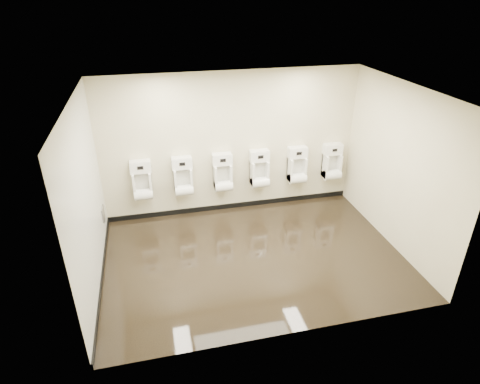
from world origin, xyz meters
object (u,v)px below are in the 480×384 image
object	(u,v)px
urinal_5	(332,164)
urinal_3	(260,171)
urinal_2	(223,175)
urinal_4	(297,168)
access_panel	(103,214)
urinal_1	(183,179)
urinal_0	(142,183)

from	to	relation	value
urinal_5	urinal_3	bearing A→B (deg)	180.00
urinal_2	urinal_4	distance (m)	1.54
access_panel	urinal_3	bearing A→B (deg)	7.91
urinal_1	urinal_4	world-z (taller)	same
access_panel	urinal_1	world-z (taller)	urinal_1
urinal_3	urinal_5	xyz separation A→B (m)	(1.56, 0.00, 0.00)
access_panel	urinal_3	size ratio (longest dim) A/B	0.34
urinal_2	urinal_5	size ratio (longest dim) A/B	1.00
urinal_0	urinal_1	world-z (taller)	same
urinal_2	urinal_5	bearing A→B (deg)	0.00
urinal_0	urinal_4	xyz separation A→B (m)	(3.08, 0.00, 0.00)
urinal_0	urinal_2	size ratio (longest dim) A/B	1.00
urinal_0	urinal_4	distance (m)	3.08
urinal_0	urinal_5	bearing A→B (deg)	0.00
urinal_3	urinal_5	size ratio (longest dim) A/B	1.00
urinal_3	urinal_5	distance (m)	1.56
urinal_3	urinal_4	size ratio (longest dim) A/B	1.00
access_panel	urinal_5	world-z (taller)	urinal_5
urinal_1	urinal_2	bearing A→B (deg)	0.00
urinal_4	urinal_5	bearing A→B (deg)	0.00
access_panel	urinal_1	bearing A→B (deg)	15.66
urinal_0	urinal_2	distance (m)	1.54
urinal_3	urinal_4	distance (m)	0.79
access_panel	urinal_2	bearing A→B (deg)	10.46
urinal_2	urinal_0	bearing A→B (deg)	180.00
urinal_0	urinal_1	bearing A→B (deg)	0.00
urinal_5	urinal_0	bearing A→B (deg)	180.00
urinal_2	urinal_4	xyz separation A→B (m)	(1.54, 0.00, 0.00)
urinal_1	urinal_4	bearing A→B (deg)	0.00
access_panel	urinal_3	world-z (taller)	urinal_3
urinal_2	access_panel	bearing A→B (deg)	-169.54
urinal_4	urinal_5	world-z (taller)	same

